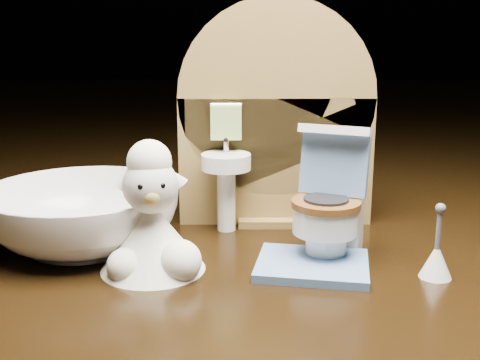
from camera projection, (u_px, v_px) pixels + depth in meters
name	position (u px, v px, depth m)	size (l,w,h in m)	color
backdrop_panel	(275.00, 127.00, 0.40)	(0.13, 0.05, 0.15)	olive
toy_toilet	(331.00, 209.00, 0.35)	(0.05, 0.05, 0.08)	white
bath_mat	(312.00, 265.00, 0.33)	(0.06, 0.05, 0.00)	#5779A7
toilet_brush	(436.00, 258.00, 0.32)	(0.02, 0.02, 0.04)	white
plush_lamb	(152.00, 226.00, 0.33)	(0.06, 0.06, 0.08)	white
ceramic_bowl	(83.00, 217.00, 0.37)	(0.12, 0.12, 0.04)	white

